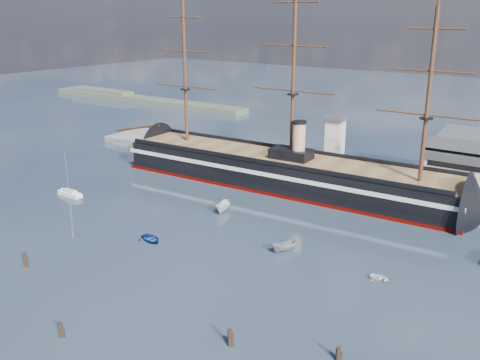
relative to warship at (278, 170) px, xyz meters
The scene contains 14 objects.
ground 21.34m from the warship, 72.62° to the right, with size 600.00×600.00×0.00m, color #1C2936.
quay 23.17m from the warship, 44.54° to the left, with size 180.00×18.00×2.00m, color slate.
quay_tower 16.95m from the warship, 54.54° to the left, with size 5.00×5.00×15.00m.
shoreline 152.69m from the warship, 150.58° to the left, with size 120.00×10.00×4.00m.
warship is the anchor object (origin of this frame).
sailboat 51.64m from the warship, 135.58° to the right, with size 7.15×2.24×11.37m.
motorboat_a 23.49m from the warship, 90.17° to the right, with size 6.80×2.49×2.72m, color silver.
motorboat_b 44.37m from the warship, 92.38° to the right, with size 3.23×1.29×1.51m, color navy.
motorboat_c 39.96m from the warship, 56.76° to the right, with size 6.04×2.22×2.42m, color gray.
motorboat_e 53.03m from the warship, 39.54° to the right, with size 2.56×1.02×1.19m, color silver.
piling_near_left 65.95m from the warship, 100.51° to the right, with size 0.64×0.64×3.42m, color black.
piling_near_mid 75.33m from the warship, 81.80° to the right, with size 0.64×0.64×2.81m, color black.
piling_near_right 70.06m from the warship, 63.78° to the right, with size 0.64×0.64×3.20m, color black.
piling_far_right 72.40m from the warship, 52.43° to the right, with size 0.64×0.64×2.65m, color black.
Camera 1 is at (61.26, -52.14, 42.71)m, focal length 40.00 mm.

